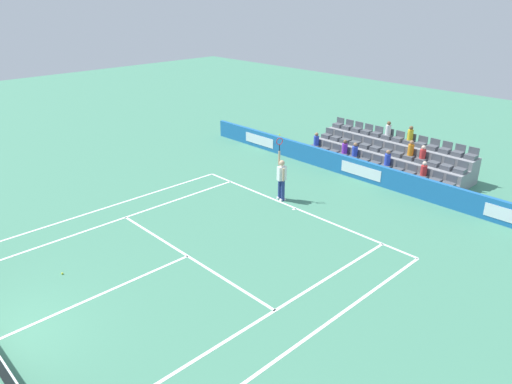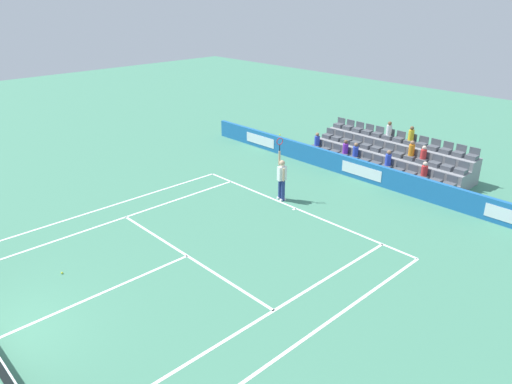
% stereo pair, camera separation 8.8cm
% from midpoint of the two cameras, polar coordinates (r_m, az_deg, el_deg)
% --- Properties ---
extents(line_baseline, '(10.97, 0.10, 0.01)m').
position_cam_midpoint_polar(line_baseline, '(19.65, 4.67, -1.96)').
color(line_baseline, white).
rests_on(line_baseline, ground).
extents(line_service, '(8.23, 0.10, 0.01)m').
position_cam_midpoint_polar(line_service, '(16.40, -8.35, -7.60)').
color(line_service, white).
rests_on(line_service, ground).
extents(line_centre_service, '(0.10, 6.40, 0.01)m').
position_cam_midpoint_polar(line_centre_service, '(15.11, -18.39, -11.61)').
color(line_centre_service, white).
rests_on(line_centre_service, ground).
extents(line_singles_sideline_left, '(0.10, 11.89, 0.01)m').
position_cam_midpoint_polar(line_singles_sideline_left, '(19.36, -16.65, -3.33)').
color(line_singles_sideline_left, white).
rests_on(line_singles_sideline_left, ground).
extents(line_singles_sideline_right, '(0.10, 11.89, 0.01)m').
position_cam_midpoint_polar(line_singles_sideline_right, '(13.51, 0.71, -14.84)').
color(line_singles_sideline_right, white).
rests_on(line_singles_sideline_right, ground).
extents(line_doubles_sideline_left, '(0.10, 11.89, 0.01)m').
position_cam_midpoint_polar(line_doubles_sideline_left, '(20.50, -18.46, -2.06)').
color(line_doubles_sideline_left, white).
rests_on(line_doubles_sideline_left, ground).
extents(line_doubles_sideline_right, '(0.10, 11.89, 0.01)m').
position_cam_midpoint_polar(line_doubles_sideline_right, '(12.80, 5.22, -17.50)').
color(line_doubles_sideline_right, white).
rests_on(line_doubles_sideline_right, ground).
extents(line_centre_mark, '(0.10, 0.20, 0.01)m').
position_cam_midpoint_polar(line_centre_mark, '(19.58, 4.48, -2.05)').
color(line_centre_mark, white).
rests_on(line_centre_mark, ground).
extents(sponsor_barrier, '(20.50, 0.22, 0.95)m').
position_cam_midpoint_polar(sponsor_barrier, '(22.91, 12.48, 2.56)').
color(sponsor_barrier, '#1E66AD').
rests_on(sponsor_barrier, ground).
extents(tennis_player, '(0.51, 0.41, 2.85)m').
position_cam_midpoint_polar(tennis_player, '(20.07, 2.94, 1.70)').
color(tennis_player, navy).
rests_on(tennis_player, ground).
extents(stadium_stand, '(8.06, 2.85, 2.17)m').
position_cam_midpoint_polar(stadium_stand, '(24.74, 15.53, 3.98)').
color(stadium_stand, gray).
rests_on(stadium_stand, ground).
extents(loose_tennis_ball, '(0.07, 0.07, 0.07)m').
position_cam_midpoint_polar(loose_tennis_ball, '(16.46, -22.36, -9.02)').
color(loose_tennis_ball, '#D1E533').
rests_on(loose_tennis_ball, ground).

